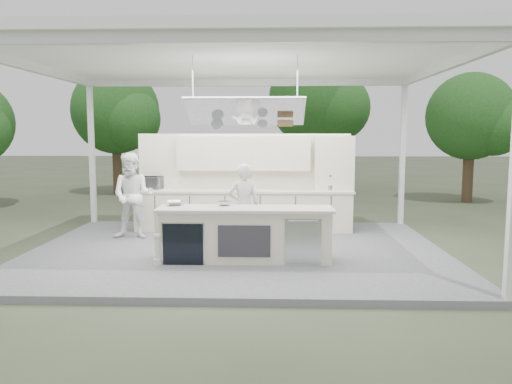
{
  "coord_description": "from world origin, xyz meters",
  "views": [
    {
      "loc": [
        0.69,
        -9.6,
        2.35
      ],
      "look_at": [
        0.35,
        0.4,
        1.2
      ],
      "focal_mm": 35.0,
      "sensor_mm": 36.0,
      "label": 1
    }
  ],
  "objects_px": {
    "demo_island": "(244,234)",
    "back_counter": "(243,210)",
    "head_chef": "(244,207)",
    "sous_chef": "(133,196)"
  },
  "relations": [
    {
      "from": "head_chef",
      "to": "sous_chef",
      "type": "height_order",
      "value": "sous_chef"
    },
    {
      "from": "head_chef",
      "to": "sous_chef",
      "type": "distance_m",
      "value": 2.62
    },
    {
      "from": "demo_island",
      "to": "back_counter",
      "type": "relative_size",
      "value": 0.61
    },
    {
      "from": "back_counter",
      "to": "sous_chef",
      "type": "xyz_separation_m",
      "value": [
        -2.32,
        -0.96,
        0.44
      ]
    },
    {
      "from": "demo_island",
      "to": "head_chef",
      "type": "distance_m",
      "value": 0.97
    },
    {
      "from": "head_chef",
      "to": "demo_island",
      "type": "bearing_deg",
      "value": 86.41
    },
    {
      "from": "back_counter",
      "to": "head_chef",
      "type": "height_order",
      "value": "head_chef"
    },
    {
      "from": "head_chef",
      "to": "sous_chef",
      "type": "relative_size",
      "value": 0.91
    },
    {
      "from": "demo_island",
      "to": "back_counter",
      "type": "height_order",
      "value": "same"
    },
    {
      "from": "head_chef",
      "to": "back_counter",
      "type": "bearing_deg",
      "value": -93.19
    }
  ]
}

